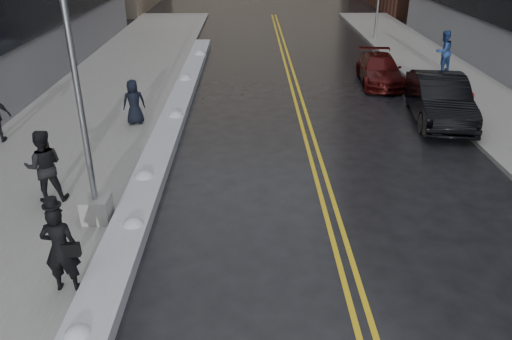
{
  "coord_description": "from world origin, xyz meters",
  "views": [
    {
      "loc": [
        0.42,
        -8.5,
        6.58
      ],
      "look_at": [
        0.57,
        2.36,
        1.3
      ],
      "focal_mm": 35.0,
      "sensor_mm": 36.0,
      "label": 1
    }
  ],
  "objects_px": {
    "pedestrian_c": "(134,102)",
    "car_maroon": "(379,70)",
    "pedestrian_b": "(44,166)",
    "lamppost": "(84,129)",
    "car_black": "(440,99)",
    "pedestrian_east": "(443,51)",
    "pedestrian_fedora": "(60,249)",
    "fire_hydrant": "(470,100)"
  },
  "relations": [
    {
      "from": "lamppost",
      "to": "pedestrian_east",
      "type": "bearing_deg",
      "value": 46.37
    },
    {
      "from": "pedestrian_c",
      "to": "pedestrian_east",
      "type": "distance_m",
      "value": 15.44
    },
    {
      "from": "pedestrian_b",
      "to": "car_maroon",
      "type": "bearing_deg",
      "value": -150.69
    },
    {
      "from": "lamppost",
      "to": "fire_hydrant",
      "type": "xyz_separation_m",
      "value": [
        12.3,
        8.0,
        -1.98
      ]
    },
    {
      "from": "fire_hydrant",
      "to": "car_black",
      "type": "xyz_separation_m",
      "value": [
        -1.5,
        -0.75,
        0.3
      ]
    },
    {
      "from": "pedestrian_fedora",
      "to": "pedestrian_c",
      "type": "relative_size",
      "value": 1.15
    },
    {
      "from": "lamppost",
      "to": "car_black",
      "type": "xyz_separation_m",
      "value": [
        10.8,
        7.25,
        -1.69
      ]
    },
    {
      "from": "pedestrian_c",
      "to": "pedestrian_east",
      "type": "height_order",
      "value": "pedestrian_east"
    },
    {
      "from": "pedestrian_b",
      "to": "car_maroon",
      "type": "relative_size",
      "value": 0.44
    },
    {
      "from": "pedestrian_c",
      "to": "car_maroon",
      "type": "height_order",
      "value": "pedestrian_c"
    },
    {
      "from": "pedestrian_b",
      "to": "pedestrian_east",
      "type": "relative_size",
      "value": 0.97
    },
    {
      "from": "pedestrian_b",
      "to": "pedestrian_c",
      "type": "height_order",
      "value": "pedestrian_b"
    },
    {
      "from": "fire_hydrant",
      "to": "pedestrian_c",
      "type": "distance_m",
      "value": 12.81
    },
    {
      "from": "lamppost",
      "to": "car_black",
      "type": "height_order",
      "value": "lamppost"
    },
    {
      "from": "pedestrian_c",
      "to": "car_maroon",
      "type": "relative_size",
      "value": 0.36
    },
    {
      "from": "pedestrian_b",
      "to": "car_maroon",
      "type": "height_order",
      "value": "pedestrian_b"
    },
    {
      "from": "pedestrian_fedora",
      "to": "pedestrian_c",
      "type": "xyz_separation_m",
      "value": [
        -0.54,
        9.29,
        -0.12
      ]
    },
    {
      "from": "pedestrian_b",
      "to": "lamppost",
      "type": "bearing_deg",
      "value": 130.31
    },
    {
      "from": "car_maroon",
      "to": "pedestrian_fedora",
      "type": "bearing_deg",
      "value": -118.2
    },
    {
      "from": "pedestrian_fedora",
      "to": "fire_hydrant",
      "type": "bearing_deg",
      "value": -141.34
    },
    {
      "from": "lamppost",
      "to": "pedestrian_fedora",
      "type": "height_order",
      "value": "lamppost"
    },
    {
      "from": "pedestrian_b",
      "to": "car_black",
      "type": "distance_m",
      "value": 13.81
    },
    {
      "from": "car_black",
      "to": "car_maroon",
      "type": "xyz_separation_m",
      "value": [
        -1.02,
        5.1,
        -0.2
      ]
    },
    {
      "from": "pedestrian_b",
      "to": "pedestrian_east",
      "type": "height_order",
      "value": "pedestrian_east"
    },
    {
      "from": "pedestrian_fedora",
      "to": "pedestrian_east",
      "type": "distance_m",
      "value": 21.05
    },
    {
      "from": "pedestrian_fedora",
      "to": "car_maroon",
      "type": "bearing_deg",
      "value": -125.23
    },
    {
      "from": "car_maroon",
      "to": "lamppost",
      "type": "bearing_deg",
      "value": -123.61
    },
    {
      "from": "pedestrian_c",
      "to": "car_black",
      "type": "distance_m",
      "value": 11.25
    },
    {
      "from": "car_black",
      "to": "car_maroon",
      "type": "bearing_deg",
      "value": 108.89
    },
    {
      "from": "fire_hydrant",
      "to": "pedestrian_east",
      "type": "xyz_separation_m",
      "value": [
        0.93,
        5.88,
        0.6
      ]
    },
    {
      "from": "car_maroon",
      "to": "pedestrian_east",
      "type": "bearing_deg",
      "value": 28.67
    },
    {
      "from": "pedestrian_east",
      "to": "lamppost",
      "type": "bearing_deg",
      "value": 16.42
    },
    {
      "from": "pedestrian_east",
      "to": "car_black",
      "type": "relative_size",
      "value": 0.39
    },
    {
      "from": "pedestrian_c",
      "to": "pedestrian_b",
      "type": "bearing_deg",
      "value": 61.11
    },
    {
      "from": "pedestrian_fedora",
      "to": "car_black",
      "type": "xyz_separation_m",
      "value": [
        10.7,
        9.83,
        -0.24
      ]
    },
    {
      "from": "lamppost",
      "to": "car_black",
      "type": "distance_m",
      "value": 13.12
    },
    {
      "from": "pedestrian_b",
      "to": "car_black",
      "type": "relative_size",
      "value": 0.38
    },
    {
      "from": "fire_hydrant",
      "to": "car_black",
      "type": "relative_size",
      "value": 0.14
    },
    {
      "from": "lamppost",
      "to": "car_maroon",
      "type": "bearing_deg",
      "value": 51.62
    },
    {
      "from": "car_black",
      "to": "car_maroon",
      "type": "height_order",
      "value": "car_black"
    },
    {
      "from": "pedestrian_fedora",
      "to": "car_maroon",
      "type": "height_order",
      "value": "pedestrian_fedora"
    },
    {
      "from": "pedestrian_c",
      "to": "car_black",
      "type": "height_order",
      "value": "pedestrian_c"
    }
  ]
}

